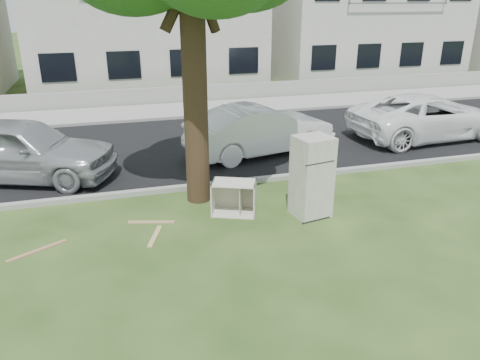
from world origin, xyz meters
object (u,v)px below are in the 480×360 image
object	(u,v)px
fridge	(312,177)
car_left	(21,149)
car_right	(428,116)
cabinet	(234,198)
car_center	(260,130)

from	to	relation	value
fridge	car_left	distance (m)	7.42
fridge	car_right	world-z (taller)	fridge
car_right	fridge	bearing A→B (deg)	122.37
car_right	car_left	xyz separation A→B (m)	(-12.40, -0.40, 0.08)
fridge	car_right	distance (m)	7.56
cabinet	car_left	distance (m)	5.85
cabinet	car_left	world-z (taller)	car_left
cabinet	car_right	xyz separation A→B (m)	(7.71, 3.88, 0.36)
car_right	car_center	bearing A→B (deg)	87.52
fridge	cabinet	xyz separation A→B (m)	(-1.57, 0.52, -0.52)
cabinet	car_right	distance (m)	8.64
cabinet	car_right	size ratio (longest dim) A/B	0.18
fridge	cabinet	distance (m)	1.73
fridge	car_right	size ratio (longest dim) A/B	0.34
car_center	car_right	bearing A→B (deg)	-101.84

